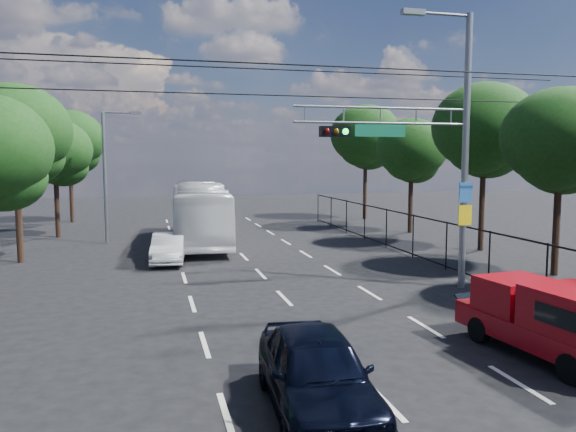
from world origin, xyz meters
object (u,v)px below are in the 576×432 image
object	(u,v)px
signal_mast	(434,139)
navy_hatchback	(317,372)
red_pickup	(551,318)
white_van	(168,248)
white_bus	(199,213)

from	to	relation	value
signal_mast	navy_hatchback	world-z (taller)	signal_mast
red_pickup	white_van	world-z (taller)	red_pickup
red_pickup	white_bus	size ratio (longest dim) A/B	0.42
signal_mast	red_pickup	world-z (taller)	signal_mast
white_bus	white_van	bearing A→B (deg)	-106.03
red_pickup	white_bus	xyz separation A→B (m)	(-6.24, 19.81, 0.68)
white_bus	navy_hatchback	bearing A→B (deg)	-86.66
red_pickup	navy_hatchback	bearing A→B (deg)	-167.01
red_pickup	white_van	bearing A→B (deg)	119.45
white_van	red_pickup	bearing A→B (deg)	-55.29
signal_mast	white_bus	xyz separation A→B (m)	(-6.88, 12.97, -3.62)
red_pickup	navy_hatchback	distance (m)	6.19
navy_hatchback	signal_mast	bearing A→B (deg)	54.79
white_van	navy_hatchback	bearing A→B (deg)	-77.25
red_pickup	navy_hatchback	xyz separation A→B (m)	(-6.03, -1.39, -0.18)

